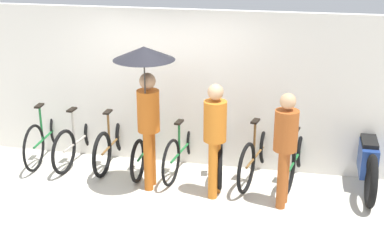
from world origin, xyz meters
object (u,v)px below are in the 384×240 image
at_px(parked_bicycle_5, 220,149).
at_px(pedestrian_center, 215,132).
at_px(parked_bicycle_7, 296,157).
at_px(pedestrian_leading, 146,85).
at_px(parked_bicycle_2, 114,141).
at_px(parked_bicycle_6, 258,153).
at_px(parked_bicycle_3, 148,146).
at_px(pedestrian_trailing, 285,142).
at_px(parked_bicycle_0, 47,134).
at_px(parked_bicycle_1, 80,139).
at_px(parked_bicycle_4, 184,147).
at_px(motorcycle, 367,159).

height_order(parked_bicycle_5, pedestrian_center, pedestrian_center).
relative_size(parked_bicycle_7, pedestrian_leading, 0.77).
relative_size(parked_bicycle_2, parked_bicycle_6, 0.95).
xyz_separation_m(parked_bicycle_3, pedestrian_trailing, (2.16, -0.83, 0.59)).
relative_size(pedestrian_center, pedestrian_trailing, 1.02).
relative_size(parked_bicycle_0, parked_bicycle_1, 1.03).
relative_size(parked_bicycle_0, parked_bicycle_2, 1.05).
distance_m(parked_bicycle_2, parked_bicycle_4, 1.16).
distance_m(parked_bicycle_1, parked_bicycle_6, 2.90).
xyz_separation_m(parked_bicycle_6, pedestrian_trailing, (0.42, -0.82, 0.55)).
xyz_separation_m(parked_bicycle_0, pedestrian_trailing, (3.90, -0.88, 0.55)).
xyz_separation_m(parked_bicycle_0, pedestrian_center, (2.94, -0.78, 0.57)).
distance_m(parked_bicycle_7, pedestrian_leading, 2.54).
xyz_separation_m(parked_bicycle_5, parked_bicycle_7, (1.16, -0.01, -0.02)).
height_order(parked_bicycle_1, motorcycle, parked_bicycle_1).
bearing_deg(parked_bicycle_6, parked_bicycle_1, 100.91).
distance_m(parked_bicycle_0, pedestrian_center, 3.09).
xyz_separation_m(pedestrian_leading, pedestrian_trailing, (1.93, -0.08, -0.65)).
bearing_deg(parked_bicycle_5, parked_bicycle_1, 81.21).
height_order(parked_bicycle_3, parked_bicycle_4, parked_bicycle_3).
xyz_separation_m(parked_bicycle_2, parked_bicycle_5, (1.74, 0.01, 0.01)).
bearing_deg(parked_bicycle_4, motorcycle, -82.66).
distance_m(pedestrian_trailing, motorcycle, 1.56).
bearing_deg(parked_bicycle_0, parked_bicycle_1, -94.33).
height_order(parked_bicycle_2, parked_bicycle_5, parked_bicycle_5).
height_order(parked_bicycle_1, pedestrian_center, pedestrian_center).
relative_size(parked_bicycle_4, pedestrian_center, 1.09).
xyz_separation_m(parked_bicycle_1, parked_bicycle_2, (0.58, -0.01, 0.00)).
height_order(parked_bicycle_3, pedestrian_center, pedestrian_center).
bearing_deg(parked_bicycle_0, parked_bicycle_5, -93.82).
xyz_separation_m(parked_bicycle_4, motorcycle, (2.77, 0.03, 0.04)).
bearing_deg(parked_bicycle_4, pedestrian_leading, 162.22).
relative_size(parked_bicycle_0, pedestrian_trailing, 1.12).
distance_m(parked_bicycle_5, pedestrian_trailing, 1.44).
relative_size(parked_bicycle_3, motorcycle, 0.83).
relative_size(parked_bicycle_5, parked_bicycle_7, 1.08).
bearing_deg(pedestrian_trailing, parked_bicycle_2, -9.42).
xyz_separation_m(parked_bicycle_0, parked_bicycle_1, (0.58, -0.01, -0.02)).
bearing_deg(pedestrian_trailing, parked_bicycle_1, -6.71).
height_order(parked_bicycle_1, parked_bicycle_3, same).
bearing_deg(pedestrian_trailing, parked_bicycle_0, -4.71).
relative_size(parked_bicycle_6, parked_bicycle_7, 1.10).
bearing_deg(parked_bicycle_3, parked_bicycle_1, 88.00).
xyz_separation_m(parked_bicycle_2, parked_bicycle_7, (2.90, -0.01, -0.01)).
height_order(parked_bicycle_1, parked_bicycle_6, parked_bicycle_1).
bearing_deg(pedestrian_center, parked_bicycle_5, -82.82).
relative_size(pedestrian_leading, pedestrian_center, 1.29).
bearing_deg(parked_bicycle_2, parked_bicycle_6, -90.29).
xyz_separation_m(parked_bicycle_3, pedestrian_leading, (0.23, -0.75, 1.24)).
bearing_deg(parked_bicycle_2, parked_bicycle_7, -89.60).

